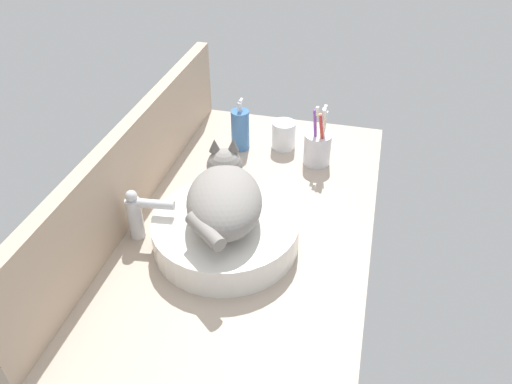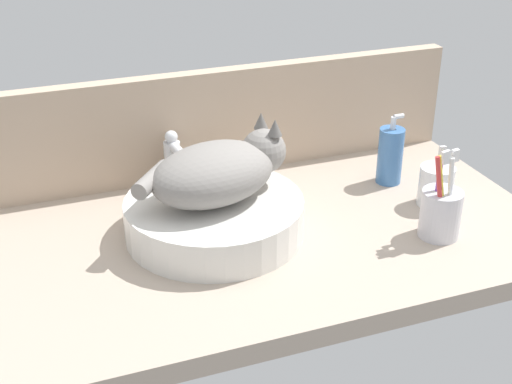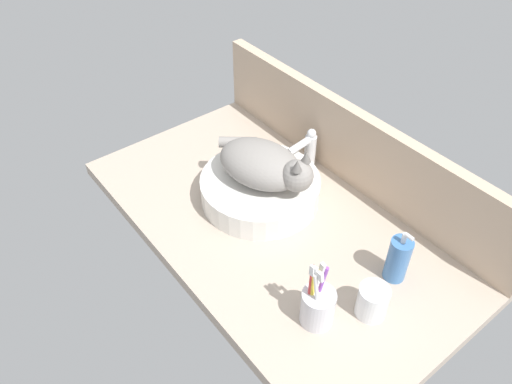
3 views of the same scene
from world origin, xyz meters
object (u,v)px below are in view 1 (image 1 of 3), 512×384
Objects in this scene: cat at (224,196)px; soap_dispenser at (240,129)px; water_glass at (284,137)px; toothbrush_cup at (318,148)px; faucet at (139,213)px; sink_basin at (226,232)px.

soap_dispenser is (41.81, 7.97, -6.78)cm from cat.
water_glass is at bearing -6.00° from cat.
toothbrush_cup is (39.03, -16.12, -7.93)cm from cat.
soap_dispenser is (45.49, -12.15, -0.88)cm from faucet.
cat reaches higher than faucet.
water_glass is at bearing -73.95° from soap_dispenser.
cat is 3.72× the size of water_glass.
soap_dispenser is at bearing 10.80° from cat.
faucet is at bearing 100.35° from cat.
sink_basin is 44.00cm from soap_dispenser.
faucet is at bearing 139.69° from toothbrush_cup.
cat reaches higher than toothbrush_cup.
soap_dispenser is at bearing 106.05° from water_glass.
toothbrush_cup is 2.19× the size of water_glass.
soap_dispenser is 1.86× the size of water_glass.
soap_dispenser is 24.28cm from toothbrush_cup.
water_glass is (6.45, 11.33, -1.58)cm from toothbrush_cup.
cat is 42.97cm from toothbrush_cup.
toothbrush_cup is (42.71, -36.24, -2.02)cm from faucet.
cat is at bearing -169.20° from soap_dispenser.
water_glass is (49.16, -24.91, -3.61)cm from faucet.
water_glass is at bearing 60.36° from toothbrush_cup.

